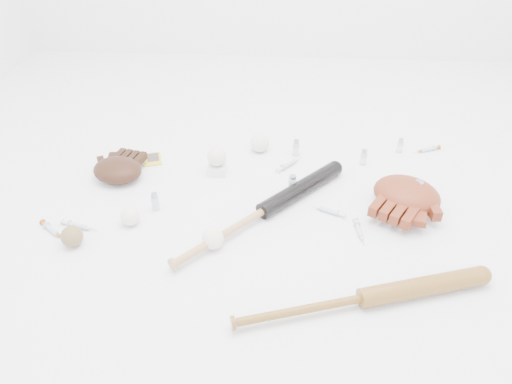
# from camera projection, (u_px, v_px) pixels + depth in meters

# --- Properties ---
(bat_dark) EXTENTS (0.61, 0.66, 0.06)m
(bat_dark) POSITION_uv_depth(u_px,v_px,m) (263.00, 211.00, 1.76)
(bat_dark) COLOR black
(bat_dark) RESTS_ON ground
(bat_wood) EXTENTS (0.80, 0.30, 0.06)m
(bat_wood) POSITION_uv_depth(u_px,v_px,m) (363.00, 298.00, 1.44)
(bat_wood) COLOR brown
(bat_wood) RESTS_ON ground
(glove_dark) EXTENTS (0.28, 0.28, 0.08)m
(glove_dark) POSITION_uv_depth(u_px,v_px,m) (118.00, 170.00, 1.95)
(glove_dark) COLOR black
(glove_dark) RESTS_ON ground
(glove_tan) EXTENTS (0.40, 0.40, 0.11)m
(glove_tan) POSITION_uv_depth(u_px,v_px,m) (407.00, 194.00, 1.81)
(glove_tan) COLOR maroon
(glove_tan) RESTS_ON ground
(trading_card) EXTENTS (0.10, 0.12, 0.01)m
(trading_card) POSITION_uv_depth(u_px,v_px,m) (152.00, 159.00, 2.09)
(trading_card) COLOR gold
(trading_card) RESTS_ON ground
(pedestal) EXTENTS (0.07, 0.07, 0.04)m
(pedestal) POSITION_uv_depth(u_px,v_px,m) (217.00, 169.00, 2.00)
(pedestal) COLOR white
(pedestal) RESTS_ON ground
(baseball_on_pedestal) EXTENTS (0.08, 0.08, 0.08)m
(baseball_on_pedestal) POSITION_uv_depth(u_px,v_px,m) (217.00, 157.00, 1.97)
(baseball_on_pedestal) COLOR white
(baseball_on_pedestal) RESTS_ON pedestal
(baseball_left) EXTENTS (0.07, 0.07, 0.07)m
(baseball_left) POSITION_uv_depth(u_px,v_px,m) (130.00, 216.00, 1.73)
(baseball_left) COLOR white
(baseball_left) RESTS_ON ground
(baseball_upper) EXTENTS (0.08, 0.08, 0.08)m
(baseball_upper) POSITION_uv_depth(u_px,v_px,m) (260.00, 143.00, 2.13)
(baseball_upper) COLOR white
(baseball_upper) RESTS_ON ground
(baseball_mid) EXTENTS (0.07, 0.07, 0.07)m
(baseball_mid) POSITION_uv_depth(u_px,v_px,m) (213.00, 239.00, 1.63)
(baseball_mid) COLOR white
(baseball_mid) RESTS_ON ground
(baseball_aged) EXTENTS (0.07, 0.07, 0.07)m
(baseball_aged) POSITION_uv_depth(u_px,v_px,m) (72.00, 236.00, 1.64)
(baseball_aged) COLOR brown
(baseball_aged) RESTS_ON ground
(syringe_0) EXTENTS (0.14, 0.12, 0.02)m
(syringe_0) POSITION_uv_depth(u_px,v_px,m) (52.00, 230.00, 1.71)
(syringe_0) COLOR #ADBCC6
(syringe_0) RESTS_ON ground
(syringe_1) EXTENTS (0.15, 0.09, 0.02)m
(syringe_1) POSITION_uv_depth(u_px,v_px,m) (329.00, 211.00, 1.80)
(syringe_1) COLOR #ADBCC6
(syringe_1) RESTS_ON ground
(syringe_2) EXTENTS (0.13, 0.15, 0.02)m
(syringe_2) POSITION_uv_depth(u_px,v_px,m) (289.00, 164.00, 2.05)
(syringe_2) COLOR #ADBCC6
(syringe_2) RESTS_ON ground
(syringe_3) EXTENTS (0.04, 0.15, 0.02)m
(syringe_3) POSITION_uv_depth(u_px,v_px,m) (359.00, 231.00, 1.71)
(syringe_3) COLOR #ADBCC6
(syringe_3) RESTS_ON ground
(syringe_4) EXTENTS (0.14, 0.08, 0.02)m
(syringe_4) POSITION_uv_depth(u_px,v_px,m) (428.00, 149.00, 2.14)
(syringe_4) COLOR #ADBCC6
(syringe_4) RESTS_ON ground
(syringe_5) EXTENTS (0.16, 0.07, 0.02)m
(syringe_5) POSITION_uv_depth(u_px,v_px,m) (78.00, 226.00, 1.73)
(syringe_5) COLOR #ADBCC6
(syringe_5) RESTS_ON ground
(vial_0) EXTENTS (0.03, 0.03, 0.07)m
(vial_0) POSITION_uv_depth(u_px,v_px,m) (364.00, 157.00, 2.04)
(vial_0) COLOR silver
(vial_0) RESTS_ON ground
(vial_1) EXTENTS (0.03, 0.03, 0.06)m
(vial_1) POSITION_uv_depth(u_px,v_px,m) (400.00, 145.00, 2.12)
(vial_1) COLOR silver
(vial_1) RESTS_ON ground
(vial_2) EXTENTS (0.03, 0.03, 0.08)m
(vial_2) POSITION_uv_depth(u_px,v_px,m) (292.00, 185.00, 1.88)
(vial_2) COLOR silver
(vial_2) RESTS_ON ground
(vial_3) EXTENTS (0.04, 0.04, 0.10)m
(vial_3) POSITION_uv_depth(u_px,v_px,m) (417.00, 193.00, 1.82)
(vial_3) COLOR silver
(vial_3) RESTS_ON ground
(vial_4) EXTENTS (0.03, 0.03, 0.07)m
(vial_4) POSITION_uv_depth(u_px,v_px,m) (155.00, 202.00, 1.80)
(vial_4) COLOR silver
(vial_4) RESTS_ON ground
(vial_5) EXTENTS (0.03, 0.03, 0.07)m
(vial_5) POSITION_uv_depth(u_px,v_px,m) (296.00, 148.00, 2.10)
(vial_5) COLOR silver
(vial_5) RESTS_ON ground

